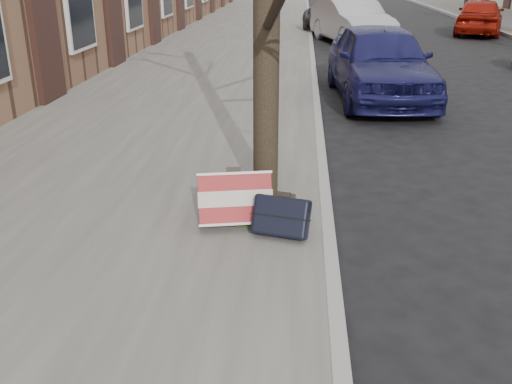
# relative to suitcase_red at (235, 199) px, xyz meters

# --- Properties ---
(ground) EXTENTS (120.00, 120.00, 0.00)m
(ground) POSITION_rel_suitcase_red_xyz_m (2.15, -0.82, -0.39)
(ground) COLOR black
(ground) RESTS_ON ground
(near_sidewalk) EXTENTS (5.00, 70.00, 0.12)m
(near_sidewalk) POSITION_rel_suitcase_red_xyz_m (-1.55, 14.18, -0.33)
(near_sidewalk) COLOR gray
(near_sidewalk) RESTS_ON ground
(dirt_patch) EXTENTS (0.85, 0.85, 0.02)m
(dirt_patch) POSITION_rel_suitcase_red_xyz_m (0.15, 0.38, -0.26)
(dirt_patch) COLOR black
(dirt_patch) RESTS_ON near_sidewalk
(suitcase_red) EXTENTS (0.76, 0.51, 0.54)m
(suitcase_red) POSITION_rel_suitcase_red_xyz_m (0.00, 0.00, 0.00)
(suitcase_red) COLOR maroon
(suitcase_red) RESTS_ON near_sidewalk
(suitcase_navy) EXTENTS (0.58, 0.42, 0.41)m
(suitcase_navy) POSITION_rel_suitcase_red_xyz_m (0.45, -0.21, -0.06)
(suitcase_navy) COLOR black
(suitcase_navy) RESTS_ON near_sidewalk
(car_near_front) EXTENTS (1.99, 4.34, 1.44)m
(car_near_front) POSITION_rel_suitcase_red_xyz_m (2.11, 6.23, 0.33)
(car_near_front) COLOR #17174A
(car_near_front) RESTS_ON ground
(car_near_mid) EXTENTS (2.68, 4.62, 1.44)m
(car_near_mid) POSITION_rel_suitcase_red_xyz_m (2.20, 14.42, 0.33)
(car_near_mid) COLOR #A2A3A9
(car_near_mid) RESTS_ON ground
(car_near_back) EXTENTS (3.64, 5.30, 1.35)m
(car_near_back) POSITION_rel_suitcase_red_xyz_m (2.21, 18.74, 0.28)
(car_near_back) COLOR #37373B
(car_near_back) RESTS_ON ground
(car_far_back) EXTENTS (2.71, 4.19, 1.33)m
(car_far_back) POSITION_rel_suitcase_red_xyz_m (7.11, 17.40, 0.28)
(car_far_back) COLOR maroon
(car_far_back) RESTS_ON ground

